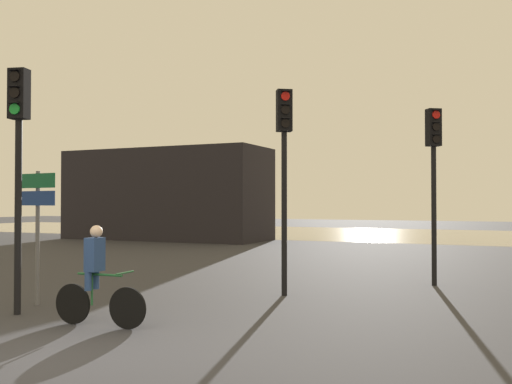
{
  "coord_description": "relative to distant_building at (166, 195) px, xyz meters",
  "views": [
    {
      "loc": [
        5.26,
        -5.47,
        1.98
      ],
      "look_at": [
        0.5,
        5.0,
        2.2
      ],
      "focal_mm": 40.0,
      "sensor_mm": 36.0,
      "label": 1
    }
  ],
  "objects": [
    {
      "name": "traffic_light_center",
      "position": [
        12.76,
        -14.83,
        0.64
      ],
      "size": [
        0.4,
        0.42,
        4.41
      ],
      "rotation": [
        0.0,
        0.0,
        3.72
      ],
      "color": "black",
      "rests_on": "ground"
    },
    {
      "name": "cyclist",
      "position": [
        11.13,
        -18.9,
        -1.61
      ],
      "size": [
        1.71,
        0.46,
        1.62
      ],
      "rotation": [
        0.0,
        0.0,
        -1.51
      ],
      "color": "black",
      "rests_on": "ground"
    },
    {
      "name": "traffic_light_far_right",
      "position": [
        15.5,
        -11.97,
        0.54
      ],
      "size": [
        0.4,
        0.42,
        4.25
      ],
      "rotation": [
        0.0,
        0.0,
        3.76
      ],
      "color": "black",
      "rests_on": "ground"
    },
    {
      "name": "ground_plane",
      "position": [
        12.0,
        -20.72,
        -2.43
      ],
      "size": [
        120.0,
        120.0,
        0.0
      ],
      "primitive_type": "plane",
      "color": "#333338"
    },
    {
      "name": "direction_sign_post",
      "position": [
        8.79,
        -17.88,
        -0.63
      ],
      "size": [
        1.1,
        0.18,
        2.6
      ],
      "rotation": [
        0.0,
        0.0,
        3.02
      ],
      "color": "slate",
      "rests_on": "ground"
    },
    {
      "name": "water_strip",
      "position": [
        12.0,
        10.0,
        -2.42
      ],
      "size": [
        80.0,
        16.0,
        0.01
      ],
      "primitive_type": "cube",
      "color": "#9E937F",
      "rests_on": "ground"
    },
    {
      "name": "distant_building",
      "position": [
        0.0,
        0.0,
        0.0
      ],
      "size": [
        11.18,
        4.0,
        4.85
      ],
      "primitive_type": "cube",
      "color": "black",
      "rests_on": "ground"
    },
    {
      "name": "traffic_light_near_left",
      "position": [
        9.21,
        -18.72,
        0.62
      ],
      "size": [
        0.37,
        0.39,
        4.38
      ],
      "rotation": [
        0.0,
        0.0,
        3.4
      ],
      "color": "black",
      "rests_on": "ground"
    }
  ]
}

